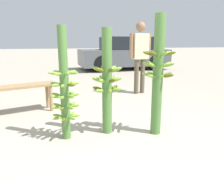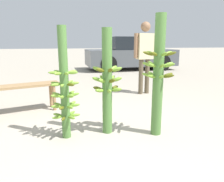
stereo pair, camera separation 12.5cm
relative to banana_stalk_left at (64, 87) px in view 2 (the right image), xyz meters
The scene contains 7 objects.
ground_plane 1.03m from the banana_stalk_left, 37.40° to the right, with size 80.00×80.00×0.00m, color #A89E8C.
banana_stalk_left is the anchor object (origin of this frame).
banana_stalk_center 0.57m from the banana_stalk_left, ahead, with size 0.42×0.42×1.44m.
banana_stalk_right 1.24m from the banana_stalk_left, ahead, with size 0.44×0.43×1.61m.
vendor_person 2.93m from the banana_stalk_left, 48.72° to the left, with size 0.59×0.24×1.72m.
market_bench 1.47m from the banana_stalk_left, 123.24° to the left, with size 1.47×0.74×0.52m.
parked_car 7.61m from the banana_stalk_left, 66.12° to the left, with size 4.04×1.96×1.47m.
Camera 2 is at (-0.60, -2.35, 1.26)m, focal length 35.00 mm.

